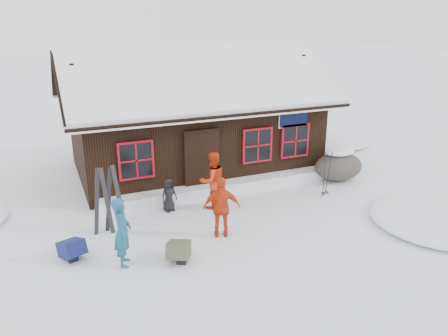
{
  "coord_description": "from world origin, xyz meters",
  "views": [
    {
      "loc": [
        -3.45,
        -9.48,
        5.23
      ],
      "look_at": [
        1.0,
        0.94,
        1.3
      ],
      "focal_mm": 35.0,
      "sensor_mm": 36.0,
      "label": 1
    }
  ],
  "objects_px": {
    "skier_orange_left": "(213,180)",
    "backpack_blue": "(72,251)",
    "backpack_olive": "(179,253)",
    "skier_teal": "(122,232)",
    "skier_orange_right": "(222,208)",
    "skier_crouched": "(169,195)",
    "ski_poles": "(326,174)",
    "boulder": "(338,165)"
  },
  "relations": [
    {
      "from": "skier_teal",
      "to": "backpack_blue",
      "type": "distance_m",
      "value": 1.42
    },
    {
      "from": "skier_crouched",
      "to": "backpack_olive",
      "type": "bearing_deg",
      "value": -117.17
    },
    {
      "from": "boulder",
      "to": "backpack_olive",
      "type": "xyz_separation_m",
      "value": [
        -6.54,
        -2.88,
        -0.32
      ]
    },
    {
      "from": "skier_orange_right",
      "to": "backpack_olive",
      "type": "relative_size",
      "value": 2.41
    },
    {
      "from": "skier_teal",
      "to": "skier_orange_left",
      "type": "distance_m",
      "value": 3.62
    },
    {
      "from": "boulder",
      "to": "ski_poles",
      "type": "bearing_deg",
      "value": -140.96
    },
    {
      "from": "skier_teal",
      "to": "backpack_olive",
      "type": "xyz_separation_m",
      "value": [
        1.17,
        -0.32,
        -0.62
      ]
    },
    {
      "from": "skier_crouched",
      "to": "backpack_blue",
      "type": "relative_size",
      "value": 1.54
    },
    {
      "from": "skier_orange_left",
      "to": "boulder",
      "type": "bearing_deg",
      "value": 176.86
    },
    {
      "from": "skier_orange_left",
      "to": "backpack_olive",
      "type": "distance_m",
      "value": 3.08
    },
    {
      "from": "ski_poles",
      "to": "backpack_olive",
      "type": "bearing_deg",
      "value": -160.37
    },
    {
      "from": "backpack_blue",
      "to": "backpack_olive",
      "type": "height_order",
      "value": "backpack_olive"
    },
    {
      "from": "skier_orange_right",
      "to": "backpack_blue",
      "type": "bearing_deg",
      "value": 14.15
    },
    {
      "from": "backpack_olive",
      "to": "ski_poles",
      "type": "bearing_deg",
      "value": 45.53
    },
    {
      "from": "skier_teal",
      "to": "backpack_blue",
      "type": "height_order",
      "value": "skier_teal"
    },
    {
      "from": "skier_orange_right",
      "to": "backpack_blue",
      "type": "distance_m",
      "value": 3.63
    },
    {
      "from": "backpack_olive",
      "to": "skier_teal",
      "type": "bearing_deg",
      "value": -169.42
    },
    {
      "from": "skier_teal",
      "to": "boulder",
      "type": "relative_size",
      "value": 0.95
    },
    {
      "from": "skier_teal",
      "to": "ski_poles",
      "type": "height_order",
      "value": "skier_teal"
    },
    {
      "from": "skier_orange_left",
      "to": "backpack_blue",
      "type": "relative_size",
      "value": 2.64
    },
    {
      "from": "skier_orange_left",
      "to": "boulder",
      "type": "relative_size",
      "value": 0.99
    },
    {
      "from": "boulder",
      "to": "skier_crouched",
      "type": "bearing_deg",
      "value": -178.04
    },
    {
      "from": "skier_orange_right",
      "to": "backpack_blue",
      "type": "xyz_separation_m",
      "value": [
        -3.56,
        0.38,
        -0.62
      ]
    },
    {
      "from": "boulder",
      "to": "backpack_blue",
      "type": "height_order",
      "value": "boulder"
    },
    {
      "from": "skier_teal",
      "to": "skier_crouched",
      "type": "relative_size",
      "value": 1.64
    },
    {
      "from": "skier_crouched",
      "to": "backpack_blue",
      "type": "bearing_deg",
      "value": -165.01
    },
    {
      "from": "skier_orange_left",
      "to": "backpack_blue",
      "type": "bearing_deg",
      "value": 10.03
    },
    {
      "from": "skier_orange_left",
      "to": "ski_poles",
      "type": "bearing_deg",
      "value": 163.06
    },
    {
      "from": "skier_orange_right",
      "to": "backpack_olive",
      "type": "xyz_separation_m",
      "value": [
        -1.34,
        -0.67,
        -0.61
      ]
    },
    {
      "from": "skier_orange_left",
      "to": "skier_orange_right",
      "type": "bearing_deg",
      "value": 66.79
    },
    {
      "from": "boulder",
      "to": "backpack_blue",
      "type": "relative_size",
      "value": 2.66
    },
    {
      "from": "ski_poles",
      "to": "backpack_olive",
      "type": "height_order",
      "value": "ski_poles"
    },
    {
      "from": "skier_crouched",
      "to": "backpack_olive",
      "type": "xyz_separation_m",
      "value": [
        -0.56,
        -2.67,
        -0.31
      ]
    },
    {
      "from": "skier_teal",
      "to": "skier_crouched",
      "type": "distance_m",
      "value": 2.94
    },
    {
      "from": "backpack_olive",
      "to": "skier_orange_left",
      "type": "bearing_deg",
      "value": 79.35
    },
    {
      "from": "skier_crouched",
      "to": "backpack_olive",
      "type": "relative_size",
      "value": 1.49
    },
    {
      "from": "boulder",
      "to": "backpack_olive",
      "type": "bearing_deg",
      "value": -156.24
    },
    {
      "from": "skier_orange_right",
      "to": "skier_orange_left",
      "type": "bearing_deg",
      "value": -84.24
    },
    {
      "from": "skier_crouched",
      "to": "ski_poles",
      "type": "height_order",
      "value": "ski_poles"
    },
    {
      "from": "skier_teal",
      "to": "skier_orange_right",
      "type": "bearing_deg",
      "value": -69.05
    },
    {
      "from": "skier_orange_left",
      "to": "boulder",
      "type": "distance_m",
      "value": 4.78
    },
    {
      "from": "ski_poles",
      "to": "backpack_olive",
      "type": "relative_size",
      "value": 2.18
    }
  ]
}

